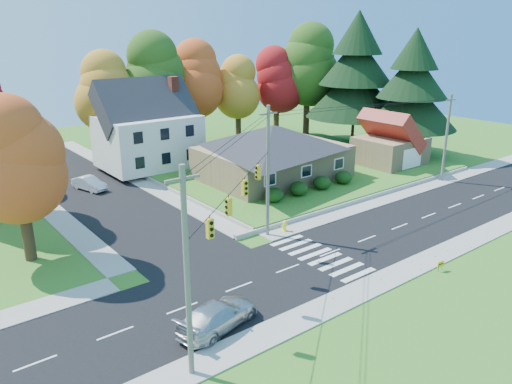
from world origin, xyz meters
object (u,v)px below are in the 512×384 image
white_car (89,183)px  fire_hydrant (285,226)px  silver_sedan (218,315)px  ranch_house (273,151)px

white_car → fire_hydrant: 21.44m
white_car → silver_sedan: bearing=-113.8°
silver_sedan → white_car: silver_sedan is taller
silver_sedan → fire_hydrant: bearing=-69.9°
white_car → fire_hydrant: (8.16, -19.82, -0.23)m
white_car → fire_hydrant: white_car is taller
ranch_house → silver_sedan: ranch_house is taller
silver_sedan → white_car: (3.32, 27.60, -0.07)m
ranch_house → silver_sedan: bearing=-135.9°
ranch_house → silver_sedan: (-19.46, -18.85, -2.52)m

